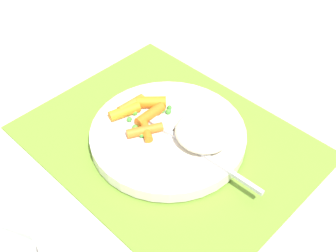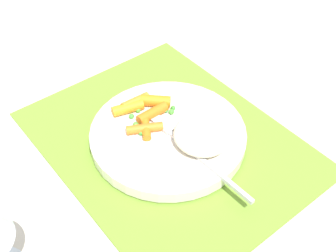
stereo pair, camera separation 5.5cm
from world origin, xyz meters
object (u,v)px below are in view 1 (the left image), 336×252
carrot_portion (141,113)px  fork (191,144)px  plate (168,135)px  rice_mound (203,132)px

carrot_portion → fork: size_ratio=0.47×
fork → plate: bearing=1.7°
plate → rice_mound: rice_mound is taller
plate → carrot_portion: (0.05, 0.01, 0.02)m
plate → fork: fork is taller
rice_mound → fork: size_ratio=0.40×
fork → carrot_portion: bearing=5.3°
rice_mound → fork: 0.02m
carrot_portion → fork: bearing=-174.7°
carrot_portion → rice_mound: bearing=-162.9°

